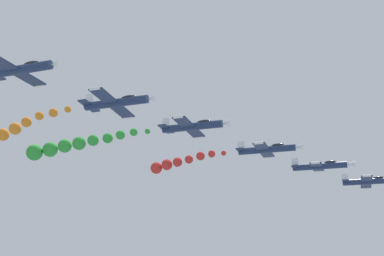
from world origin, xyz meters
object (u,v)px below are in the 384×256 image
airplane_left_outer (193,126)px  airplane_trailing (20,70)px  airplane_lead (370,181)px  airplane_right_outer (117,103)px  airplane_left_inner (321,166)px  airplane_right_inner (268,149)px

airplane_left_outer → airplane_trailing: (19.08, -15.13, 2.97)m
airplane_lead → airplane_right_outer: size_ratio=1.00×
airplane_lead → airplane_left_inner: (9.85, -8.01, 1.45)m
airplane_right_outer → airplane_left_inner: bearing=141.9°
airplane_right_outer → airplane_trailing: 12.43m
airplane_trailing → airplane_left_outer: bearing=141.6°
airplane_trailing → airplane_right_inner: bearing=141.0°
airplane_left_inner → airplane_left_outer: size_ratio=1.00×
airplane_lead → airplane_right_outer: airplane_right_outer is taller
airplane_right_inner → airplane_right_outer: size_ratio=1.00×
airplane_lead → airplane_left_inner: airplane_left_inner is taller
airplane_right_inner → airplane_left_outer: bearing=-40.0°
airplane_left_inner → airplane_right_inner: size_ratio=1.00×
airplane_left_inner → airplane_trailing: airplane_trailing is taller
airplane_left_outer → airplane_right_outer: 12.13m
airplane_lead → airplane_left_outer: 38.79m
airplane_lead → airplane_trailing: (49.03, -39.39, 7.32)m
airplane_lead → airplane_left_inner: 12.78m
airplane_right_inner → airplane_left_outer: size_ratio=1.00×
airplane_lead → airplane_trailing: bearing=-38.8°
airplane_lead → airplane_trailing: airplane_trailing is taller
airplane_right_inner → airplane_right_outer: (20.31, -16.00, 2.73)m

